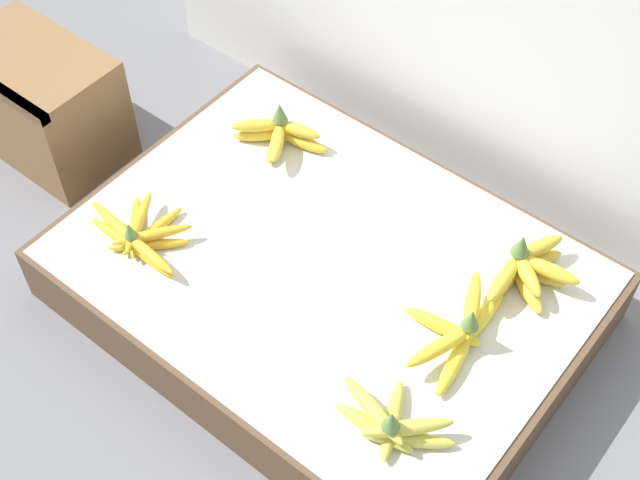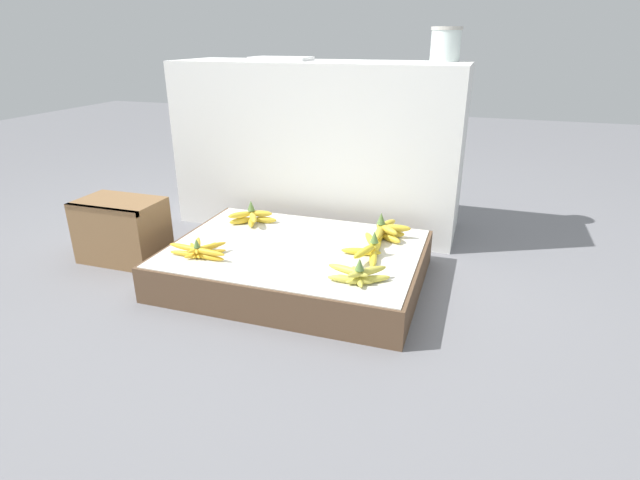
{
  "view_description": "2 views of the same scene",
  "coord_description": "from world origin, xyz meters",
  "px_view_note": "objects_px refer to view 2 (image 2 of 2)",
  "views": [
    {
      "loc": [
        0.68,
        -0.87,
        1.59
      ],
      "look_at": [
        -0.03,
        0.02,
        0.18
      ],
      "focal_mm": 50.0,
      "sensor_mm": 36.0,
      "label": 1
    },
    {
      "loc": [
        0.7,
        -1.77,
        0.97
      ],
      "look_at": [
        0.11,
        0.01,
        0.2
      ],
      "focal_mm": 28.0,
      "sensor_mm": 36.0,
      "label": 2
    }
  ],
  "objects_px": {
    "foam_tray_white": "(281,59)",
    "banana_bunch_back_left": "(252,217)",
    "banana_bunch_middle_midright": "(370,249)",
    "banana_bunch_front_midright": "(358,275)",
    "banana_bunch_back_midright": "(386,231)",
    "banana_bunch_front_left": "(200,250)",
    "wooden_crate": "(122,230)",
    "glass_jar": "(446,44)"
  },
  "relations": [
    {
      "from": "foam_tray_white",
      "to": "banana_bunch_back_left",
      "type": "bearing_deg",
      "value": -85.53
    },
    {
      "from": "banana_bunch_middle_midright",
      "to": "foam_tray_white",
      "type": "distance_m",
      "value": 1.16
    },
    {
      "from": "banana_bunch_back_left",
      "to": "foam_tray_white",
      "type": "bearing_deg",
      "value": 94.47
    },
    {
      "from": "banana_bunch_front_midright",
      "to": "foam_tray_white",
      "type": "xyz_separation_m",
      "value": [
        -0.66,
        0.92,
        0.68
      ]
    },
    {
      "from": "banana_bunch_back_left",
      "to": "banana_bunch_back_midright",
      "type": "height_order",
      "value": "banana_bunch_back_midright"
    },
    {
      "from": "banana_bunch_front_left",
      "to": "banana_bunch_back_left",
      "type": "height_order",
      "value": "banana_bunch_back_left"
    },
    {
      "from": "banana_bunch_front_midright",
      "to": "banana_bunch_back_midright",
      "type": "distance_m",
      "value": 0.44
    },
    {
      "from": "wooden_crate",
      "to": "banana_bunch_back_midright",
      "type": "height_order",
      "value": "wooden_crate"
    },
    {
      "from": "banana_bunch_middle_midright",
      "to": "banana_bunch_back_left",
      "type": "xyz_separation_m",
      "value": [
        -0.6,
        0.18,
        0.0
      ]
    },
    {
      "from": "banana_bunch_front_midright",
      "to": "banana_bunch_back_left",
      "type": "height_order",
      "value": "banana_bunch_back_left"
    },
    {
      "from": "banana_bunch_middle_midright",
      "to": "banana_bunch_back_left",
      "type": "bearing_deg",
      "value": 163.23
    },
    {
      "from": "banana_bunch_front_midright",
      "to": "glass_jar",
      "type": "xyz_separation_m",
      "value": [
        0.14,
        1.06,
        0.75
      ]
    },
    {
      "from": "banana_bunch_front_midright",
      "to": "glass_jar",
      "type": "distance_m",
      "value": 1.3
    },
    {
      "from": "wooden_crate",
      "to": "banana_bunch_middle_midright",
      "type": "distance_m",
      "value": 1.15
    },
    {
      "from": "banana_bunch_back_left",
      "to": "glass_jar",
      "type": "distance_m",
      "value": 1.24
    },
    {
      "from": "foam_tray_white",
      "to": "glass_jar",
      "type": "bearing_deg",
      "value": 9.72
    },
    {
      "from": "banana_bunch_back_midright",
      "to": "foam_tray_white",
      "type": "bearing_deg",
      "value": 144.04
    },
    {
      "from": "wooden_crate",
      "to": "banana_bunch_back_left",
      "type": "distance_m",
      "value": 0.59
    },
    {
      "from": "wooden_crate",
      "to": "banana_bunch_back_midright",
      "type": "relative_size",
      "value": 1.58
    },
    {
      "from": "banana_bunch_front_midright",
      "to": "banana_bunch_middle_midright",
      "type": "relative_size",
      "value": 0.83
    },
    {
      "from": "wooden_crate",
      "to": "banana_bunch_front_left",
      "type": "xyz_separation_m",
      "value": [
        0.5,
        -0.16,
        0.03
      ]
    },
    {
      "from": "banana_bunch_back_midright",
      "to": "foam_tray_white",
      "type": "distance_m",
      "value": 1.06
    },
    {
      "from": "foam_tray_white",
      "to": "wooden_crate",
      "type": "bearing_deg",
      "value": -124.08
    },
    {
      "from": "banana_bunch_front_left",
      "to": "wooden_crate",
      "type": "bearing_deg",
      "value": 162.51
    },
    {
      "from": "banana_bunch_back_midright",
      "to": "glass_jar",
      "type": "bearing_deg",
      "value": 78.75
    },
    {
      "from": "wooden_crate",
      "to": "foam_tray_white",
      "type": "bearing_deg",
      "value": 55.92
    },
    {
      "from": "wooden_crate",
      "to": "glass_jar",
      "type": "xyz_separation_m",
      "value": [
        1.29,
        0.88,
        0.78
      ]
    },
    {
      "from": "banana_bunch_back_midright",
      "to": "glass_jar",
      "type": "height_order",
      "value": "glass_jar"
    },
    {
      "from": "glass_jar",
      "to": "foam_tray_white",
      "type": "height_order",
      "value": "glass_jar"
    },
    {
      "from": "banana_bunch_back_midright",
      "to": "glass_jar",
      "type": "relative_size",
      "value": 1.5
    },
    {
      "from": "banana_bunch_front_midright",
      "to": "glass_jar",
      "type": "height_order",
      "value": "glass_jar"
    },
    {
      "from": "wooden_crate",
      "to": "foam_tray_white",
      "type": "relative_size",
      "value": 1.26
    },
    {
      "from": "banana_bunch_front_midright",
      "to": "banana_bunch_back_left",
      "type": "bearing_deg",
      "value": 145.73
    },
    {
      "from": "wooden_crate",
      "to": "foam_tray_white",
      "type": "xyz_separation_m",
      "value": [
        0.5,
        0.74,
        0.72
      ]
    },
    {
      "from": "banana_bunch_back_left",
      "to": "glass_jar",
      "type": "relative_size",
      "value": 1.36
    },
    {
      "from": "glass_jar",
      "to": "banana_bunch_front_left",
      "type": "bearing_deg",
      "value": -127.43
    },
    {
      "from": "glass_jar",
      "to": "foam_tray_white",
      "type": "bearing_deg",
      "value": -170.28
    },
    {
      "from": "glass_jar",
      "to": "banana_bunch_front_midright",
      "type": "bearing_deg",
      "value": -97.35
    },
    {
      "from": "banana_bunch_front_midright",
      "to": "banana_bunch_back_left",
      "type": "relative_size",
      "value": 1.1
    },
    {
      "from": "banana_bunch_front_midright",
      "to": "banana_bunch_back_midright",
      "type": "bearing_deg",
      "value": 88.29
    },
    {
      "from": "banana_bunch_front_left",
      "to": "banana_bunch_back_midright",
      "type": "relative_size",
      "value": 1.13
    },
    {
      "from": "banana_bunch_middle_midright",
      "to": "banana_bunch_back_left",
      "type": "relative_size",
      "value": 1.32
    }
  ]
}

